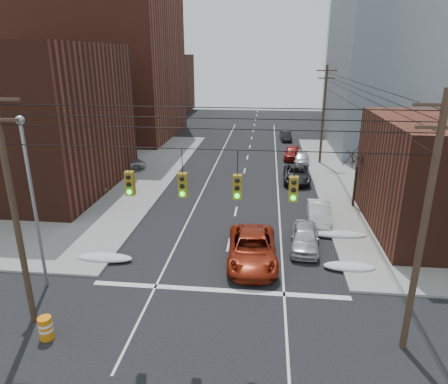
% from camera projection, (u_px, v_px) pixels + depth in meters
% --- Properties ---
extents(ground, '(160.00, 160.00, 0.00)m').
position_uv_depth(ground, '(199.00, 384.00, 15.46)').
color(ground, black).
rests_on(ground, ground).
extents(building_brick_tall, '(24.00, 20.00, 30.00)m').
position_uv_depth(building_brick_tall, '(89.00, 33.00, 58.08)').
color(building_brick_tall, maroon).
rests_on(building_brick_tall, ground).
extents(building_brick_far, '(22.00, 18.00, 12.00)m').
position_uv_depth(building_brick_far, '(136.00, 84.00, 85.65)').
color(building_brick_far, '#461E15').
rests_on(building_brick_far, ground).
extents(building_office, '(22.00, 20.00, 25.00)m').
position_uv_depth(building_office, '(426.00, 51.00, 50.44)').
color(building_office, gray).
rests_on(building_office, ground).
extents(building_glass, '(20.00, 18.00, 22.00)m').
position_uv_depth(building_glass, '(385.00, 60.00, 75.15)').
color(building_glass, gray).
rests_on(building_glass, ground).
extents(utility_pole_left, '(2.20, 0.28, 11.00)m').
position_uv_depth(utility_pole_left, '(14.00, 208.00, 17.25)').
color(utility_pole_left, '#473323').
rests_on(utility_pole_left, ground).
extents(utility_pole_right, '(2.20, 0.28, 11.00)m').
position_uv_depth(utility_pole_right, '(424.00, 225.00, 15.51)').
color(utility_pole_right, '#473323').
rests_on(utility_pole_right, ground).
extents(utility_pole_far, '(2.20, 0.28, 11.00)m').
position_uv_depth(utility_pole_far, '(323.00, 114.00, 44.63)').
color(utility_pole_far, '#473323').
rests_on(utility_pole_far, ground).
extents(traffic_signals, '(17.00, 0.42, 2.02)m').
position_uv_depth(traffic_signals, '(210.00, 185.00, 15.89)').
color(traffic_signals, black).
rests_on(traffic_signals, ground).
extents(street_light, '(0.44, 0.44, 9.32)m').
position_uv_depth(street_light, '(32.00, 190.00, 20.25)').
color(street_light, gray).
rests_on(street_light, ground).
extents(bare_tree, '(2.09, 2.20, 4.93)m').
position_uv_depth(bare_tree, '(355.00, 181.00, 32.50)').
color(bare_tree, black).
rests_on(bare_tree, ground).
extents(snow_nw, '(3.50, 1.08, 0.42)m').
position_uv_depth(snow_nw, '(105.00, 258.00, 24.60)').
color(snow_nw, silver).
rests_on(snow_nw, ground).
extents(snow_ne, '(3.00, 1.08, 0.42)m').
position_uv_depth(snow_ne, '(349.00, 267.00, 23.56)').
color(snow_ne, silver).
rests_on(snow_ne, ground).
extents(snow_east_far, '(4.00, 1.08, 0.42)m').
position_uv_depth(snow_east_far, '(337.00, 234.00, 27.78)').
color(snow_east_far, silver).
rests_on(snow_east_far, ground).
extents(red_pickup, '(3.26, 6.47, 1.76)m').
position_uv_depth(red_pickup, '(252.00, 249.00, 24.27)').
color(red_pickup, maroon).
rests_on(red_pickup, ground).
extents(parked_car_a, '(2.19, 4.65, 1.54)m').
position_uv_depth(parked_car_a, '(305.00, 237.00, 26.00)').
color(parked_car_a, silver).
rests_on(parked_car_a, ground).
extents(parked_car_b, '(1.81, 4.68, 1.52)m').
position_uv_depth(parked_car_b, '(319.00, 213.00, 29.99)').
color(parked_car_b, silver).
rests_on(parked_car_b, ground).
extents(parked_car_c, '(2.71, 5.59, 1.53)m').
position_uv_depth(parked_car_c, '(297.00, 174.00, 39.68)').
color(parked_car_c, black).
rests_on(parked_car_c, ground).
extents(parked_car_d, '(2.03, 4.34, 1.23)m').
position_uv_depth(parked_car_d, '(302.00, 158.00, 46.29)').
color(parked_car_d, silver).
rests_on(parked_car_d, ground).
extents(parked_car_e, '(2.35, 4.80, 1.57)m').
position_uv_depth(parked_car_e, '(292.00, 152.00, 48.34)').
color(parked_car_e, maroon).
rests_on(parked_car_e, ground).
extents(parked_car_f, '(1.75, 4.23, 1.36)m').
position_uv_depth(parked_car_f, '(286.00, 136.00, 58.65)').
color(parked_car_f, black).
rests_on(parked_car_f, ground).
extents(lot_car_a, '(3.78, 1.40, 1.24)m').
position_uv_depth(lot_car_a, '(84.00, 188.00, 35.72)').
color(lot_car_a, silver).
rests_on(lot_car_a, sidewalk_nw).
extents(lot_car_b, '(5.71, 4.16, 1.44)m').
position_uv_depth(lot_car_b, '(122.00, 164.00, 43.14)').
color(lot_car_b, '#A2A3A7').
rests_on(lot_car_b, sidewalk_nw).
extents(lot_car_c, '(5.23, 2.95, 1.43)m').
position_uv_depth(lot_car_c, '(29.00, 187.00, 35.57)').
color(lot_car_c, black).
rests_on(lot_car_c, sidewalk_nw).
extents(lot_car_d, '(4.20, 1.72, 1.43)m').
position_uv_depth(lot_car_d, '(87.00, 158.00, 45.26)').
color(lot_car_d, '#ACACB1').
rests_on(lot_car_d, sidewalk_nw).
extents(construction_barrel, '(0.68, 0.68, 1.09)m').
position_uv_depth(construction_barrel, '(46.00, 328.00, 17.75)').
color(construction_barrel, orange).
rests_on(construction_barrel, ground).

